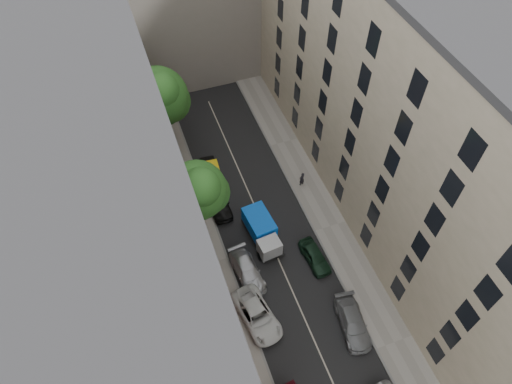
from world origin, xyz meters
name	(u,v)px	position (x,y,z in m)	size (l,w,h in m)	color
ground	(272,245)	(0.00, 0.00, 0.00)	(120.00, 120.00, 0.00)	#4C4C49
road_surface	(272,245)	(0.00, 0.00, 0.01)	(8.00, 44.00, 0.02)	black
sidewalk_left	(210,263)	(-5.50, 0.00, 0.07)	(3.00, 44.00, 0.15)	gray
sidewalk_right	(330,227)	(5.50, 0.00, 0.07)	(3.00, 44.00, 0.15)	gray
building_left	(115,212)	(-11.00, 0.00, 10.00)	(8.00, 44.00, 20.00)	#4C4947
building_right	(415,130)	(11.00, 0.00, 10.00)	(8.00, 44.00, 20.00)	#BDAC93
tarp_truck	(262,231)	(-0.60, 0.88, 1.22)	(2.32, 4.95, 2.21)	black
car_left_2	(257,315)	(-3.45, -5.80, 0.70)	(2.31, 5.01, 1.39)	silver
car_left_3	(247,271)	(-2.92, -2.03, 0.67)	(1.86, 4.58, 1.33)	#B0B0B4
car_left_4	(219,202)	(-3.08, 5.40, 0.74)	(1.74, 4.32, 1.47)	black
car_left_5	(211,173)	(-2.80, 9.00, 0.67)	(1.41, 4.06, 1.34)	black
car_right_1	(353,323)	(3.11, -8.80, 0.66)	(1.85, 4.56, 1.32)	gray
car_right_2	(315,256)	(2.80, -2.60, 0.63)	(1.50, 3.73, 1.27)	#15301E
tree_mid	(199,193)	(-5.19, 2.36, 6.66)	(4.96, 4.63, 9.41)	#382619
tree_far	(160,99)	(-5.63, 14.25, 6.38)	(5.72, 5.51, 9.36)	#382619
lamp_post	(227,302)	(-5.54, -5.45, 3.82)	(0.36, 0.36, 5.88)	#1A5E2C
pedestrian	(302,179)	(4.97, 5.23, 0.95)	(0.58, 0.38, 1.59)	black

